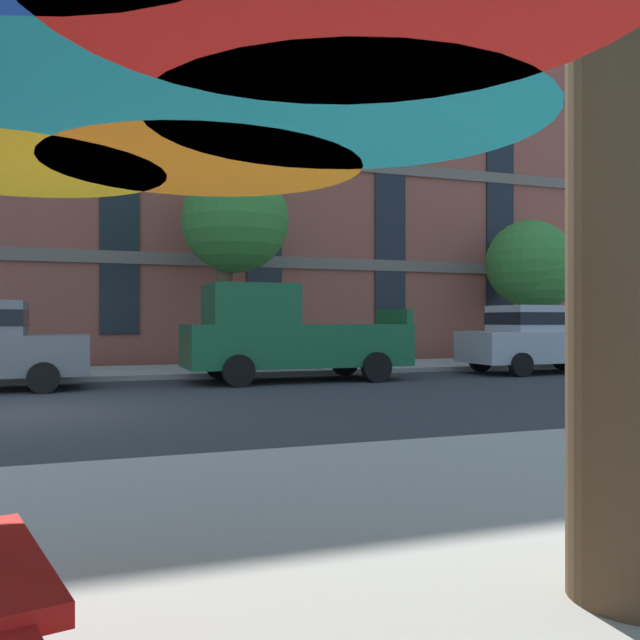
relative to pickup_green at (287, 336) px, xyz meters
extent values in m
plane|color=#2D3033|center=(-5.52, -3.70, -1.03)|extent=(120.00, 120.00, 0.00)
cube|color=#9E998E|center=(-5.52, 3.10, -0.97)|extent=(56.00, 3.60, 0.12)
cube|color=#934C3D|center=(-5.52, 11.30, 6.97)|extent=(42.82, 12.00, 16.00)
cube|color=#6B6056|center=(-5.52, 5.26, 2.17)|extent=(41.97, 0.08, 0.36)
cube|color=#6B6056|center=(-5.52, 5.26, 5.37)|extent=(41.97, 0.08, 0.36)
cube|color=#6B6056|center=(-5.52, 5.26, 8.57)|extent=(41.97, 0.08, 0.36)
cube|color=black|center=(-3.38, 5.27, 7.37)|extent=(1.10, 0.06, 14.80)
cube|color=black|center=(0.90, 5.27, 7.37)|extent=(1.10, 0.06, 14.80)
cube|color=black|center=(5.18, 5.27, 7.37)|extent=(1.10, 0.06, 14.80)
cube|color=black|center=(9.47, 5.27, 7.37)|extent=(1.10, 0.06, 14.80)
cube|color=black|center=(13.75, 5.27, 7.37)|extent=(1.10, 0.06, 14.80)
cylinder|color=black|center=(-5.11, 0.88, -0.73)|extent=(0.60, 0.22, 0.60)
cylinder|color=black|center=(-5.11, -0.88, -0.73)|extent=(0.60, 0.22, 0.60)
cube|color=#195933|center=(0.24, 0.00, -0.21)|extent=(5.10, 1.90, 0.96)
cube|color=#195933|center=(-0.86, 0.00, 0.72)|extent=(1.90, 1.75, 0.90)
cube|color=#195933|center=(2.71, 0.00, 0.45)|extent=(0.16, 1.75, 0.36)
cylinder|color=black|center=(1.82, 0.95, -0.69)|extent=(0.68, 0.22, 0.68)
cylinder|color=black|center=(1.82, -0.95, -0.69)|extent=(0.68, 0.22, 0.68)
cylinder|color=black|center=(-1.34, 0.95, -0.69)|extent=(0.68, 0.22, 0.68)
cylinder|color=black|center=(-1.34, -0.95, -0.69)|extent=(0.68, 0.22, 0.68)
cube|color=#A8AAB2|center=(7.12, 0.00, -0.33)|extent=(4.40, 1.76, 0.80)
cube|color=#A8AAB2|center=(6.97, 0.00, 0.41)|extent=(2.30, 1.55, 0.68)
cube|color=black|center=(6.97, 0.00, 0.41)|extent=(2.32, 1.57, 0.32)
cylinder|color=black|center=(8.48, 0.88, -0.73)|extent=(0.60, 0.22, 0.60)
cylinder|color=black|center=(8.48, -0.88, -0.73)|extent=(0.60, 0.22, 0.60)
cylinder|color=black|center=(5.75, 0.88, -0.73)|extent=(0.60, 0.22, 0.60)
cylinder|color=black|center=(5.75, -0.88, -0.73)|extent=(0.60, 0.22, 0.60)
cylinder|color=brown|center=(-0.77, 3.23, 0.39)|extent=(0.45, 0.45, 2.84)
sphere|color=#387F33|center=(-0.59, 3.60, 3.47)|extent=(2.38, 2.38, 2.38)
sphere|color=#387F33|center=(-0.52, 3.03, 3.08)|extent=(2.88, 2.88, 2.88)
sphere|color=#387F33|center=(-0.44, 3.10, 2.94)|extent=(2.34, 2.34, 2.34)
cylinder|color=brown|center=(9.53, 3.40, -0.05)|extent=(0.28, 0.28, 1.95)
sphere|color=#387F33|center=(9.47, 3.20, 1.95)|extent=(2.52, 2.52, 2.52)
sphere|color=#387F33|center=(9.23, 3.35, 2.22)|extent=(2.78, 2.78, 2.78)
sphere|color=#387F33|center=(9.52, 3.38, 2.07)|extent=(2.23, 2.23, 2.23)
cone|color=#199EB2|center=(-3.70, -12.70, 1.22)|extent=(1.23, 1.23, 0.51)
cone|color=orange|center=(-4.01, -11.97, 1.22)|extent=(1.23, 1.23, 0.51)
cone|color=yellow|center=(-4.74, -11.67, 1.22)|extent=(1.23, 1.23, 0.51)
cylinder|color=#4C3823|center=(-2.08, -12.20, 0.90)|extent=(0.60, 0.60, 3.86)
camera|label=1|loc=(-4.47, -14.56, 0.36)|focal=37.36mm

